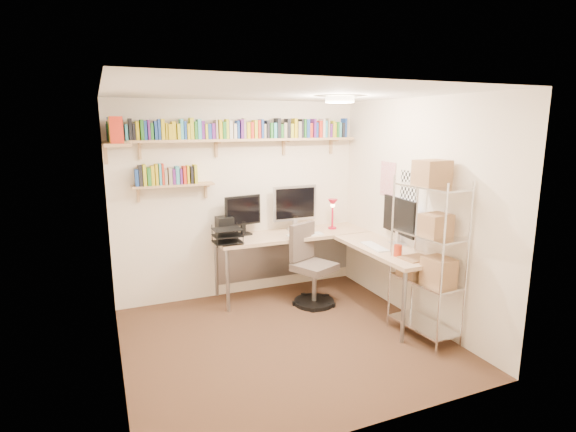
# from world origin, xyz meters

# --- Properties ---
(ground) EXTENTS (3.20, 3.20, 0.00)m
(ground) POSITION_xyz_m (0.00, 0.00, 0.00)
(ground) COLOR #432C1C
(ground) RESTS_ON ground
(room_shell) EXTENTS (3.24, 3.04, 2.52)m
(room_shell) POSITION_xyz_m (0.00, 0.00, 1.55)
(room_shell) COLOR #EFE1C3
(room_shell) RESTS_ON ground
(wall_shelves) EXTENTS (3.12, 1.09, 0.80)m
(wall_shelves) POSITION_xyz_m (-0.41, 1.30, 2.03)
(wall_shelves) COLOR tan
(wall_shelves) RESTS_ON ground
(corner_desk) EXTENTS (2.18, 2.12, 1.42)m
(corner_desk) POSITION_xyz_m (0.70, 0.94, 0.81)
(corner_desk) COLOR tan
(corner_desk) RESTS_ON ground
(office_chair) EXTENTS (0.59, 0.59, 1.01)m
(office_chair) POSITION_xyz_m (0.68, 0.79, 0.42)
(office_chair) COLOR black
(office_chair) RESTS_ON ground
(wire_rack) EXTENTS (0.42, 0.76, 1.87)m
(wire_rack) POSITION_xyz_m (1.37, -0.52, 1.08)
(wire_rack) COLOR silver
(wire_rack) RESTS_ON ground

